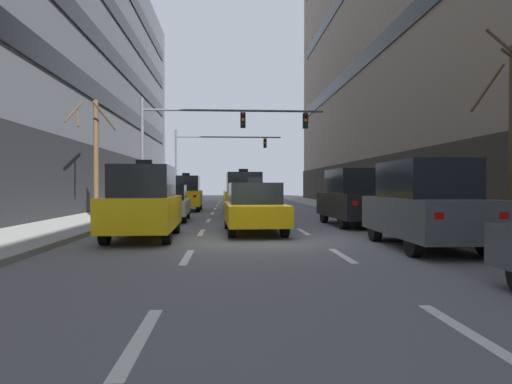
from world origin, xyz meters
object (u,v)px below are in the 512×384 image
at_px(taxi_driving_1, 239,194).
at_px(taxi_driving_6, 186,193).
at_px(taxi_driving_3, 243,195).
at_px(pedestrian_0, 338,193).
at_px(pedestrian_1, 361,195).
at_px(taxi_driving_2, 144,202).
at_px(car_parked_2, 354,198).
at_px(street_tree_0, 95,155).
at_px(car_driving_4, 168,203).
at_px(car_parked_1, 424,205).
at_px(traffic_signal_0, 209,132).
at_px(taxi_driving_0, 254,208).
at_px(taxi_driving_5, 238,195).
at_px(traffic_signal_1, 209,152).

distance_m(taxi_driving_1, taxi_driving_6, 3.28).
bearing_deg(taxi_driving_3, pedestrian_0, 44.87).
bearing_deg(pedestrian_1, taxi_driving_2, -133.23).
height_order(car_parked_2, street_tree_0, street_tree_0).
bearing_deg(car_driving_4, car_parked_2, -20.07).
height_order(car_parked_1, pedestrian_1, car_parked_1).
bearing_deg(traffic_signal_0, street_tree_0, -130.60).
bearing_deg(taxi_driving_1, car_parked_2, -68.53).
xyz_separation_m(taxi_driving_3, car_parked_2, (4.06, -5.23, -0.01)).
height_order(taxi_driving_2, car_parked_1, taxi_driving_2).
bearing_deg(taxi_driving_2, taxi_driving_3, 70.49).
distance_m(taxi_driving_0, taxi_driving_2, 3.54).
distance_m(taxi_driving_3, taxi_driving_5, 14.45).
bearing_deg(pedestrian_0, taxi_driving_2, -121.96).
xyz_separation_m(taxi_driving_3, pedestrian_0, (6.36, 6.33, -0.05)).
height_order(taxi_driving_1, traffic_signal_1, traffic_signal_1).
distance_m(taxi_driving_0, taxi_driving_1, 12.81).
relative_size(car_parked_2, traffic_signal_0, 0.45).
bearing_deg(taxi_driving_5, traffic_signal_0, -98.67).
height_order(car_parked_2, pedestrian_1, car_parked_2).
relative_size(car_parked_1, traffic_signal_0, 0.45).
xyz_separation_m(car_driving_4, street_tree_0, (-2.97, -0.44, 2.05)).
height_order(car_parked_2, pedestrian_0, car_parked_2).
bearing_deg(taxi_driving_5, taxi_driving_6, -110.30).
distance_m(taxi_driving_6, pedestrian_1, 10.50).
bearing_deg(pedestrian_0, street_tree_0, -143.78).
xyz_separation_m(taxi_driving_0, taxi_driving_6, (-3.43, 12.91, 0.26)).
bearing_deg(car_parked_1, car_parked_2, 90.00).
distance_m(taxi_driving_6, traffic_signal_1, 12.68).
xyz_separation_m(taxi_driving_1, taxi_driving_5, (0.09, 9.22, -0.20)).
distance_m(taxi_driving_6, pedestrian_0, 9.75).
bearing_deg(car_parked_2, taxi_driving_2, -152.83).
bearing_deg(car_parked_1, street_tree_0, 141.27).
bearing_deg(car_parked_1, taxi_driving_3, 109.74).
distance_m(taxi_driving_6, car_parked_1, 18.21).
height_order(car_parked_1, traffic_signal_0, traffic_signal_0).
distance_m(taxi_driving_1, car_parked_2, 11.24).
relative_size(taxi_driving_0, street_tree_0, 0.86).
bearing_deg(taxi_driving_1, taxi_driving_5, 89.43).
xyz_separation_m(taxi_driving_0, traffic_signal_0, (-1.91, 9.88, 3.69)).
bearing_deg(taxi_driving_2, car_driving_4, 91.72).
bearing_deg(traffic_signal_0, taxi_driving_2, -96.84).
bearing_deg(taxi_driving_5, street_tree_0, -110.09).
height_order(car_parked_1, street_tree_0, street_tree_0).
relative_size(taxi_driving_6, car_parked_2, 0.99).
distance_m(taxi_driving_3, pedestrian_0, 8.98).
relative_size(taxi_driving_0, car_driving_4, 1.04).
bearing_deg(car_parked_2, taxi_driving_5, 101.55).
bearing_deg(car_parked_1, car_driving_4, 130.20).
bearing_deg(traffic_signal_1, traffic_signal_0, -87.45).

